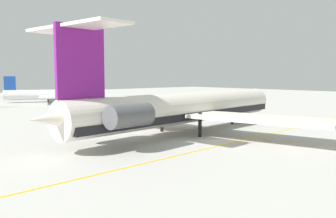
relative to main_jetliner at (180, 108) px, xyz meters
The scene contains 5 objects.
ground 8.23m from the main_jetliner, 90.24° to the right, with size 304.44×304.44×0.00m, color #B7B5AD.
main_jetliner is the anchor object (origin of this frame).
airliner_mid_left 73.09m from the main_jetliner, 80.20° to the left, with size 25.85×26.08×8.12m.
safety_cone_nose 30.49m from the main_jetliner, 44.75° to the left, with size 0.40×0.40×0.55m, color #EA590F.
taxiway_centreline 10.05m from the main_jetliner, 81.75° to the right, with size 89.18×0.36×0.01m, color gold.
Camera 1 is at (-36.03, -30.04, 8.59)m, focal length 38.57 mm.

